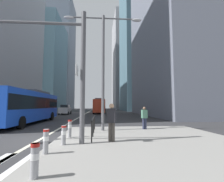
% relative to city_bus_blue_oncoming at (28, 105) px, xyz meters
% --- Properties ---
extents(ground_plane, '(160.00, 160.00, 0.00)m').
position_rel_city_bus_blue_oncoming_xyz_m(ground_plane, '(3.99, 12.03, -1.84)').
color(ground_plane, '#303033').
extents(median_island, '(9.00, 10.00, 0.15)m').
position_rel_city_bus_blue_oncoming_xyz_m(median_island, '(9.49, -8.97, -1.76)').
color(median_island, gray).
rests_on(median_island, ground).
extents(lane_centre_line, '(0.20, 80.00, 0.01)m').
position_rel_city_bus_blue_oncoming_xyz_m(lane_centre_line, '(3.99, 22.03, -1.83)').
color(lane_centre_line, beige).
rests_on(lane_centre_line, ground).
extents(office_tower_left_mid, '(13.95, 16.85, 28.56)m').
position_rel_city_bus_blue_oncoming_xyz_m(office_tower_left_mid, '(-12.01, 34.82, 12.44)').
color(office_tower_left_mid, slate).
rests_on(office_tower_left_mid, ground).
extents(office_tower_left_far, '(13.47, 17.43, 48.59)m').
position_rel_city_bus_blue_oncoming_xyz_m(office_tower_left_far, '(-12.01, 55.33, 22.46)').
color(office_tower_left_far, slate).
rests_on(office_tower_left_far, ground).
extents(office_tower_right_mid, '(11.77, 18.96, 48.32)m').
position_rel_city_bus_blue_oncoming_xyz_m(office_tower_right_mid, '(20.99, 39.66, 22.32)').
color(office_tower_right_mid, slate).
rests_on(office_tower_right_mid, ground).
extents(office_tower_right_far, '(13.97, 23.90, 46.60)m').
position_rel_city_bus_blue_oncoming_xyz_m(office_tower_right_far, '(20.99, 64.98, 21.46)').
color(office_tower_right_far, '#9E9EA3').
rests_on(office_tower_right_far, ground).
extents(city_bus_blue_oncoming, '(2.79, 11.93, 3.40)m').
position_rel_city_bus_blue_oncoming_xyz_m(city_bus_blue_oncoming, '(0.00, 0.00, 0.00)').
color(city_bus_blue_oncoming, blue).
rests_on(city_bus_blue_oncoming, ground).
extents(city_bus_red_receding, '(2.75, 11.77, 3.40)m').
position_rel_city_bus_blue_oncoming_xyz_m(city_bus_red_receding, '(6.99, 21.90, -0.00)').
color(city_bus_red_receding, red).
rests_on(city_bus_red_receding, ground).
extents(car_oncoming_mid, '(2.09, 4.20, 1.94)m').
position_rel_city_bus_blue_oncoming_xyz_m(car_oncoming_mid, '(0.15, 16.68, -0.85)').
color(car_oncoming_mid, silver).
rests_on(car_oncoming_mid, ground).
extents(car_receding_near, '(2.14, 4.35, 1.94)m').
position_rel_city_bus_blue_oncoming_xyz_m(car_receding_near, '(8.02, 50.22, -0.85)').
color(car_receding_near, maroon).
rests_on(car_receding_near, ground).
extents(car_receding_far, '(2.20, 4.19, 1.94)m').
position_rel_city_bus_blue_oncoming_xyz_m(car_receding_far, '(8.24, 46.79, -0.85)').
color(car_receding_far, '#B2A899').
rests_on(car_receding_far, ground).
extents(traffic_signal_gantry, '(6.99, 0.65, 6.00)m').
position_rel_city_bus_blue_oncoming_xyz_m(traffic_signal_gantry, '(4.01, -9.62, 2.32)').
color(traffic_signal_gantry, '#515156').
rests_on(traffic_signal_gantry, median_island).
extents(street_lamp_post, '(5.50, 0.32, 8.00)m').
position_rel_city_bus_blue_oncoming_xyz_m(street_lamp_post, '(7.35, -5.91, 3.45)').
color(street_lamp_post, '#56565B').
rests_on(street_lamp_post, median_island).
extents(bollard_front, '(0.20, 0.20, 0.78)m').
position_rel_city_bus_blue_oncoming_xyz_m(bollard_front, '(5.67, -12.97, -1.25)').
color(bollard_front, '#99999E').
rests_on(bollard_front, median_island).
extents(bollard_left, '(0.20, 0.20, 0.83)m').
position_rel_city_bus_blue_oncoming_xyz_m(bollard_left, '(5.30, -11.05, -1.22)').
color(bollard_left, '#99999E').
rests_on(bollard_left, median_island).
extents(bollard_right, '(0.20, 0.20, 0.80)m').
position_rel_city_bus_blue_oncoming_xyz_m(bollard_right, '(5.63, -9.78, -1.24)').
color(bollard_right, '#99999E').
rests_on(bollard_right, median_island).
extents(bollard_back, '(0.20, 0.20, 0.91)m').
position_rel_city_bus_blue_oncoming_xyz_m(bollard_back, '(5.60, -8.19, -1.18)').
color(bollard_back, '#99999E').
rests_on(bollard_back, median_island).
extents(pedestrian_railing, '(0.06, 4.09, 0.98)m').
position_rel_city_bus_blue_oncoming_xyz_m(pedestrian_railing, '(6.79, -7.42, -0.97)').
color(pedestrian_railing, black).
rests_on(pedestrian_railing, median_island).
extents(pedestrian_waiting, '(0.42, 0.32, 1.56)m').
position_rel_city_bus_blue_oncoming_xyz_m(pedestrian_waiting, '(10.29, -5.55, -0.83)').
color(pedestrian_waiting, '#2D334C').
rests_on(pedestrian_waiting, median_island).
extents(pedestrian_walking, '(0.44, 0.36, 1.75)m').
position_rel_city_bus_blue_oncoming_xyz_m(pedestrian_walking, '(7.70, -9.27, -0.71)').
color(pedestrian_walking, '#423D38').
rests_on(pedestrian_walking, median_island).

